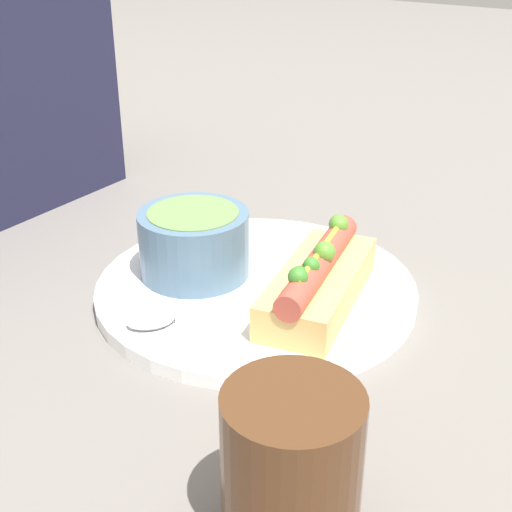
% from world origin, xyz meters
% --- Properties ---
extents(ground_plane, '(4.00, 4.00, 0.00)m').
position_xyz_m(ground_plane, '(0.00, 0.00, 0.00)').
color(ground_plane, slate).
extents(dinner_plate, '(0.29, 0.29, 0.01)m').
position_xyz_m(dinner_plate, '(0.00, 0.00, 0.01)').
color(dinner_plate, white).
rests_on(dinner_plate, ground_plane).
extents(hot_dog, '(0.17, 0.09, 0.06)m').
position_xyz_m(hot_dog, '(-0.00, -0.06, 0.03)').
color(hot_dog, '#DBAD60').
rests_on(hot_dog, dinner_plate).
extents(soup_bowl, '(0.10, 0.10, 0.06)m').
position_xyz_m(soup_bowl, '(-0.01, 0.06, 0.05)').
color(soup_bowl, slate).
rests_on(soup_bowl, dinner_plate).
extents(spoon, '(0.12, 0.10, 0.01)m').
position_xyz_m(spoon, '(-0.09, 0.02, 0.02)').
color(spoon, '#B7B7BC').
rests_on(spoon, dinner_plate).
extents(drinking_glass, '(0.08, 0.08, 0.10)m').
position_xyz_m(drinking_glass, '(-0.22, -0.17, 0.05)').
color(drinking_glass, '#4C2D19').
rests_on(drinking_glass, ground_plane).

